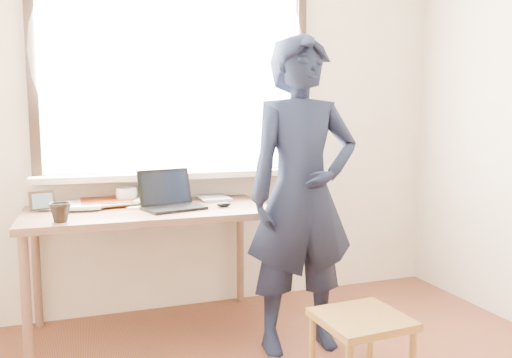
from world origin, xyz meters
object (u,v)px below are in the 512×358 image
object	(u,v)px
mug_white	(127,196)
work_chair	(361,328)
desk	(150,222)
mug_dark	(60,212)
laptop	(170,199)
person	(302,195)

from	to	relation	value
mug_white	work_chair	size ratio (longest dim) A/B	0.32
desk	mug_white	xyz separation A→B (m)	(-0.11, 0.21, 0.13)
mug_white	mug_dark	bearing A→B (deg)	-129.34
laptop	person	distance (m)	0.80
desk	laptop	size ratio (longest dim) A/B	3.61
laptop	mug_dark	size ratio (longest dim) A/B	3.64
mug_white	work_chair	xyz separation A→B (m)	(0.93, -1.27, -0.48)
laptop	mug_white	size ratio (longest dim) A/B	2.98
mug_white	mug_dark	distance (m)	0.59
mug_dark	person	bearing A→B (deg)	-10.35
laptop	work_chair	xyz separation A→B (m)	(0.70, -1.03, -0.49)
desk	person	size ratio (longest dim) A/B	0.82
person	laptop	bearing A→B (deg)	147.95
mug_white	work_chair	world-z (taller)	mug_white
mug_white	person	bearing A→B (deg)	-37.53
desk	mug_white	bearing A→B (deg)	118.84
mug_white	mug_dark	xyz separation A→B (m)	(-0.37, -0.45, -0.00)
mug_dark	work_chair	xyz separation A→B (m)	(1.31, -0.81, -0.48)
laptop	work_chair	distance (m)	1.34
desk	mug_white	distance (m)	0.27
laptop	mug_dark	world-z (taller)	laptop
laptop	mug_dark	xyz separation A→B (m)	(-0.60, -0.22, -0.00)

